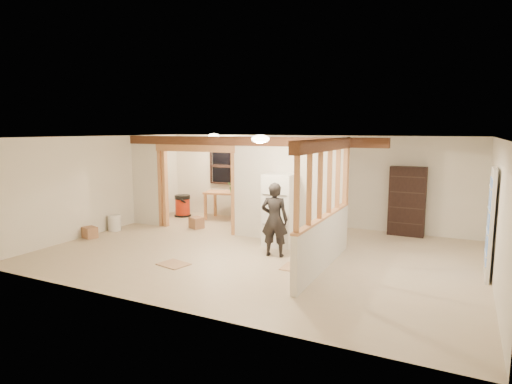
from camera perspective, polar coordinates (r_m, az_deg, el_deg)
The scene contains 30 objects.
floor at distance 9.42m, azimuth 0.22°, elevation -8.11°, with size 9.00×6.50×0.01m, color #C1AD8F.
ceiling at distance 9.04m, azimuth 0.23°, elevation 7.30°, with size 9.00×6.50×0.01m, color white.
wall_back at distance 12.13m, azimuth 6.93°, elevation 1.59°, with size 9.00×0.01×2.50m, color silver.
wall_front at distance 6.43m, azimuth -12.53°, elevation -4.56°, with size 9.00×0.01×2.50m, color silver.
wall_left at distance 11.80m, azimuth -19.84°, elevation 0.96°, with size 0.01×6.50×2.50m, color silver.
wall_right at distance 8.28m, azimuth 29.56°, elevation -2.59°, with size 0.01×6.50×2.50m, color silver.
partition_left_stub at distance 12.37m, azimuth -14.40°, elevation 1.51°, with size 0.90×0.12×2.50m, color silver.
partition_center at distance 10.15m, azimuth 4.20°, elevation 0.31°, with size 2.80×0.12×2.50m, color silver.
doorway_frame at distance 11.39m, azimuth -8.04°, elevation 0.37°, with size 2.46×0.14×2.20m, color tan.
header_beam_back at distance 10.56m, azimuth -1.83°, elevation 6.80°, with size 7.00×0.18×0.22m, color brown.
header_beam_right at distance 8.09m, azimuth 9.30°, elevation 6.22°, with size 0.18×3.30×0.22m, color brown.
pony_wall at distance 8.37m, azimuth 8.99°, elevation -6.76°, with size 0.12×3.20×1.00m, color silver.
stud_partition at distance 8.14m, azimuth 9.18°, elevation 1.15°, with size 0.14×3.20×1.32m, color tan.
window_back at distance 13.11m, azimuth -3.98°, elevation 3.45°, with size 1.12×0.10×1.10m, color black.
french_door at distance 8.71m, azimuth 28.77°, elevation -3.72°, with size 0.12×0.86×2.00m, color white.
ceiling_dome_main at distance 8.46m, azimuth 0.59°, elevation 7.09°, with size 0.36×0.36×0.16m, color #FFEABF.
ceiling_dome_util at distance 12.26m, azimuth -5.66°, elevation 7.44°, with size 0.32×0.32×0.14m, color #FFEABF.
hanging_bulb at distance 11.41m, azimuth -5.35°, elevation 5.88°, with size 0.07×0.07×0.07m, color #FFD88C.
refrigerator at distance 9.87m, azimuth 3.27°, elevation -2.38°, with size 0.68×0.66×1.66m, color white.
woman at distance 9.00m, azimuth 2.48°, elevation -3.70°, with size 0.58×0.38×1.58m, color black.
work_table at distance 12.71m, azimuth -3.76°, elevation -1.84°, with size 1.34×0.67×0.84m, color tan.
potted_plant at distance 12.43m, azimuth -2.98°, elevation 0.78°, with size 0.34×0.29×0.38m, color #3E6F30.
shop_vac at distance 13.37m, azimuth -9.76°, elevation -1.80°, with size 0.52×0.52×0.68m, color #9A200C.
bookshelf at distance 11.38m, azimuth 19.50°, elevation -1.19°, with size 0.88×0.29×1.75m, color black.
bucket at distance 11.96m, azimuth -18.34°, elevation -3.94°, with size 0.33×0.33×0.42m, color white.
box_util_a at distance 11.78m, azimuth -7.94°, elevation -4.06°, with size 0.35×0.30×0.30m, color #A2704E.
box_util_b at distance 12.79m, azimuth -12.82°, elevation -3.28°, with size 0.28×0.28×0.27m, color #A2704E.
box_front at distance 11.40m, azimuth -21.28°, elevation -5.04°, with size 0.34×0.27×0.27m, color #A2704E.
floor_panel_near at distance 8.46m, azimuth 5.32°, elevation -9.98°, with size 0.51×0.51×0.02m, color tan.
floor_panel_far at distance 8.77m, azimuth -10.93°, elevation -9.43°, with size 0.57×0.45×0.02m, color tan.
Camera 1 is at (3.94, -8.14, 2.66)m, focal length 30.00 mm.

